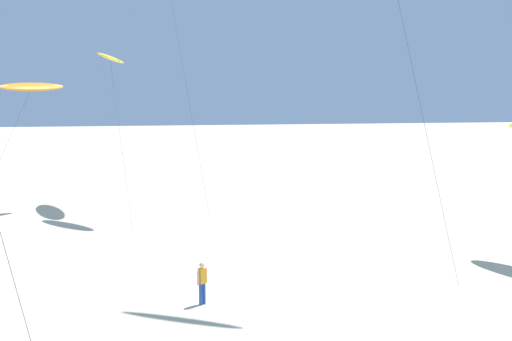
{
  "coord_description": "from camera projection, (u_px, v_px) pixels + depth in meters",
  "views": [
    {
      "loc": [
        -4.06,
        3.61,
        8.23
      ],
      "look_at": [
        -0.91,
        21.51,
        5.86
      ],
      "focal_mm": 43.3,
      "sensor_mm": 36.0,
      "label": 1
    }
  ],
  "objects": [
    {
      "name": "person_mid_field",
      "position": [
        202.0,
        281.0,
        23.76
      ],
      "size": [
        0.42,
        0.35,
        1.68
      ],
      "color": "#284CA3",
      "rests_on": "ground"
    },
    {
      "name": "flying_kite_10",
      "position": [
        110.0,
        58.0,
        43.73
      ],
      "size": [
        3.04,
        12.51,
        11.28
      ],
      "color": "yellow",
      "rests_on": "ground"
    },
    {
      "name": "flying_kite_7",
      "position": [
        32.0,
        87.0,
        41.5
      ],
      "size": [
        5.42,
        5.71,
        8.9
      ],
      "color": "orange",
      "rests_on": "ground"
    }
  ]
}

